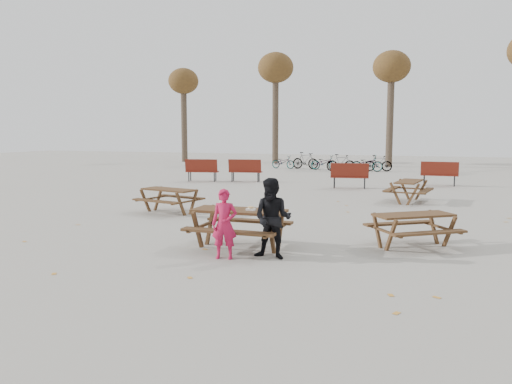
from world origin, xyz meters
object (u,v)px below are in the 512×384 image
(main_picnic_table, at_px, (239,219))
(picnic_table_north, at_px, (169,201))
(food_tray, at_px, (251,210))
(soda_bottle, at_px, (221,206))
(child, at_px, (224,224))
(adult, at_px, (273,219))
(picnic_table_east, at_px, (413,231))
(picnic_table_far, at_px, (409,191))

(main_picnic_table, distance_m, picnic_table_north, 4.80)
(food_tray, relative_size, soda_bottle, 1.06)
(food_tray, bearing_deg, child, -107.48)
(main_picnic_table, xyz_separation_m, picnic_table_north, (-3.40, 3.38, -0.25))
(child, distance_m, adult, 0.87)
(main_picnic_table, distance_m, child, 0.80)
(adult, bearing_deg, picnic_table_east, 36.40)
(picnic_table_east, xyz_separation_m, picnic_table_north, (-6.60, 2.14, 0.01))
(food_tray, xyz_separation_m, picnic_table_far, (2.61, 7.87, -0.44))
(main_picnic_table, xyz_separation_m, child, (0.02, -0.80, 0.04))
(soda_bottle, relative_size, picnic_table_east, 0.11)
(soda_bottle, distance_m, adult, 1.23)
(food_tray, xyz_separation_m, soda_bottle, (-0.59, -0.10, 0.05))
(main_picnic_table, relative_size, food_tray, 10.00)
(child, bearing_deg, adult, 7.29)
(main_picnic_table, xyz_separation_m, picnic_table_east, (3.20, 1.24, -0.25))
(child, xyz_separation_m, picnic_table_east, (3.17, 2.04, -0.30))
(main_picnic_table, distance_m, adult, 0.99)
(main_picnic_table, height_order, picnic_table_far, main_picnic_table)
(adult, xyz_separation_m, picnic_table_far, (2.03, 8.33, -0.38))
(soda_bottle, bearing_deg, food_tray, 9.67)
(adult, relative_size, picnic_table_north, 0.92)
(picnic_table_east, distance_m, picnic_table_far, 6.59)
(picnic_table_far, bearing_deg, food_tray, 170.88)
(main_picnic_table, distance_m, picnic_table_east, 3.44)
(picnic_table_north, xyz_separation_m, picnic_table_far, (6.27, 4.44, 0.01))
(soda_bottle, height_order, child, child)
(main_picnic_table, distance_m, food_tray, 0.34)
(picnic_table_far, bearing_deg, picnic_table_north, 134.53)
(soda_bottle, xyz_separation_m, picnic_table_east, (3.52, 1.39, -0.51))
(soda_bottle, xyz_separation_m, picnic_table_north, (-3.07, 3.53, -0.51))
(child, height_order, picnic_table_east, child)
(soda_bottle, height_order, picnic_table_north, soda_bottle)
(soda_bottle, bearing_deg, child, -61.64)
(adult, distance_m, picnic_table_north, 5.77)
(main_picnic_table, bearing_deg, food_tray, -10.27)
(picnic_table_north, bearing_deg, child, -37.04)
(picnic_table_east, bearing_deg, adult, -178.40)
(soda_bottle, distance_m, picnic_table_east, 3.82)
(soda_bottle, bearing_deg, picnic_table_far, 68.16)
(main_picnic_table, height_order, food_tray, food_tray)
(food_tray, distance_m, soda_bottle, 0.60)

